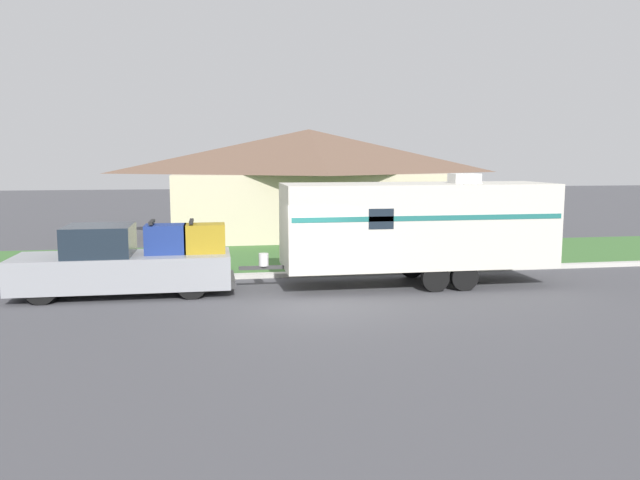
# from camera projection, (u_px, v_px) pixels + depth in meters

# --- Properties ---
(ground_plane) EXTENTS (120.00, 120.00, 0.00)m
(ground_plane) POSITION_uv_depth(u_px,v_px,m) (304.00, 304.00, 16.09)
(ground_plane) COLOR #47474C
(curb_strip) EXTENTS (80.00, 0.30, 0.14)m
(curb_strip) POSITION_uv_depth(u_px,v_px,m) (287.00, 275.00, 19.75)
(curb_strip) COLOR beige
(curb_strip) RESTS_ON ground_plane
(lawn_strip) EXTENTS (80.00, 7.00, 0.03)m
(lawn_strip) POSITION_uv_depth(u_px,v_px,m) (276.00, 258.00, 23.32)
(lawn_strip) COLOR #3D6B33
(lawn_strip) RESTS_ON ground_plane
(house_across_street) EXTENTS (13.70, 7.68, 5.09)m
(house_across_street) POSITION_uv_depth(u_px,v_px,m) (309.00, 181.00, 30.14)
(house_across_street) COLOR beige
(house_across_street) RESTS_ON ground_plane
(pickup_truck) EXTENTS (5.89, 1.99, 2.04)m
(pickup_truck) POSITION_uv_depth(u_px,v_px,m) (126.00, 263.00, 17.09)
(pickup_truck) COLOR black
(pickup_truck) RESTS_ON ground_plane
(travel_trailer) EXTENTS (9.20, 2.41, 3.29)m
(travel_trailer) POSITION_uv_depth(u_px,v_px,m) (417.00, 225.00, 18.36)
(travel_trailer) COLOR black
(travel_trailer) RESTS_ON ground_plane
(mailbox) EXTENTS (0.48, 0.20, 1.22)m
(mailbox) POSITION_uv_depth(u_px,v_px,m) (108.00, 247.00, 19.69)
(mailbox) COLOR brown
(mailbox) RESTS_ON ground_plane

